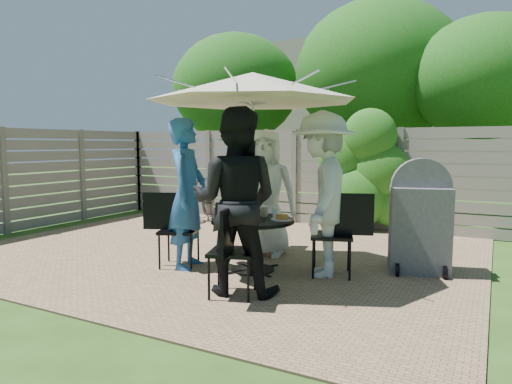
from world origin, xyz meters
The scene contains 22 objects.
backyard_envelope centered at (0.09, 10.29, 2.61)m, with size 60.00×60.00×5.00m.
patio_table centered at (0.91, -0.41, 0.45)m, with size 1.23×1.23×0.65m.
umbrella centered at (0.91, -0.41, 2.22)m, with size 3.05×3.05×2.39m.
chair_back centered at (0.65, 0.52, 0.30)m, with size 0.55×0.74×0.98m.
person_back centered at (0.68, 0.39, 0.88)m, with size 0.86×0.56×1.76m, color white.
chair_left centered at (-0.02, -0.68, 0.29)m, with size 0.73×0.60×0.95m.
person_left centered at (0.11, -0.64, 0.94)m, with size 0.68×0.45×1.88m, color #255CA0.
chair_front centered at (1.17, -1.34, 0.29)m, with size 0.58×0.73×0.95m.
person_front centered at (1.14, -1.21, 0.97)m, with size 0.94×0.73×1.93m, color black.
chair_right centered at (1.84, -0.14, 0.30)m, with size 0.76×0.60×0.99m.
person_right centered at (1.71, -0.18, 0.97)m, with size 1.25×0.72×1.93m, color silver.
plate_back centered at (0.81, -0.06, 0.68)m, with size 0.26×0.26×0.06m.
plate_left centered at (0.56, -0.51, 0.68)m, with size 0.26×0.26×0.06m.
plate_front centered at (1.01, -0.76, 0.68)m, with size 0.26×0.26×0.06m.
plate_right centered at (1.25, -0.31, 0.68)m, with size 0.26×0.26×0.06m.
glass_left centered at (0.69, -0.58, 0.72)m, with size 0.07×0.07×0.14m, color silver.
glass_front centered at (1.08, -0.63, 0.72)m, with size 0.07×0.07×0.14m, color silver.
glass_right centered at (1.13, -0.24, 0.72)m, with size 0.07×0.07×0.14m, color silver.
syrup_jug centered at (0.84, -0.38, 0.73)m, with size 0.09×0.09×0.16m, color #59280C.
coffee_cup centered at (0.94, -0.17, 0.71)m, with size 0.08×0.08×0.12m, color #C6B293.
bicycle centered at (-1.98, 2.60, 0.45)m, with size 0.60×1.72×0.91m, color #333338.
bbq_grill centered at (2.70, 0.49, 0.63)m, with size 0.79×0.68×1.39m.
Camera 1 is at (3.50, -5.21, 1.55)m, focal length 32.00 mm.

